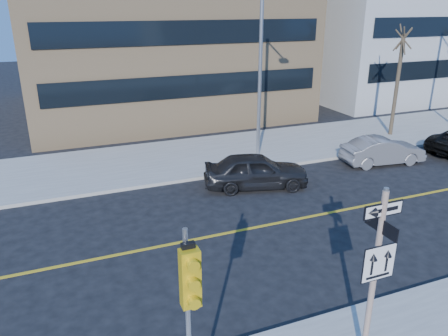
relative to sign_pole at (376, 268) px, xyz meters
name	(u,v)px	position (x,y,z in m)	size (l,w,h in m)	color
ground	(303,296)	(0.00, 2.51, -2.44)	(120.00, 120.00, 0.00)	black
far_sidewalk	(443,125)	(18.00, 14.51, -2.36)	(66.00, 6.00, 0.15)	gray
sign_pole	(376,268)	(0.00, 0.00, 0.00)	(0.92, 0.92, 4.06)	beige
traffic_signal	(190,293)	(-4.00, -0.15, 0.59)	(0.32, 0.45, 4.00)	gray
parked_car_a	(256,171)	(2.11, 9.85, -1.68)	(4.46, 1.79, 1.52)	black
parked_car_b	(383,151)	(9.25, 10.19, -1.76)	(4.09, 1.43, 1.35)	slate
streetlight_a	(263,64)	(4.00, 13.27, 2.32)	(0.55, 2.25, 8.00)	gray
street_tree_west	(403,41)	(13.00, 13.81, 3.09)	(1.80, 1.80, 6.35)	#3A2F22
building_grey_mid	(399,4)	(24.00, 26.51, 5.06)	(20.00, 16.00, 15.00)	#ABAEB0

